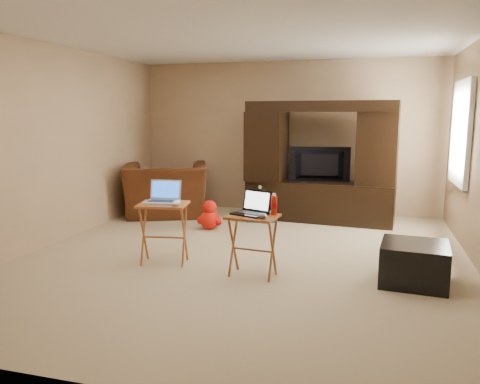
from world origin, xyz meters
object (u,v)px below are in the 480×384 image
(laptop_left, at_px, (161,192))
(water_bottle, at_px, (274,205))
(tray_table_right, at_px, (253,246))
(mouse_right, at_px, (263,216))
(child_rocker, at_px, (261,202))
(plush_toy, at_px, (210,215))
(push_toy, at_px, (360,208))
(ottoman, at_px, (414,263))
(television, at_px, (320,165))
(tray_table_left, at_px, (164,233))
(recliner, at_px, (166,190))
(mouse_left, at_px, (177,203))
(entertainment_center, at_px, (320,162))
(laptop_right, at_px, (249,203))

(laptop_left, height_order, water_bottle, laptop_left)
(tray_table_right, xyz_separation_m, mouse_right, (0.13, -0.12, 0.34))
(child_rocker, distance_m, plush_toy, 0.96)
(child_rocker, height_order, push_toy, child_rocker)
(ottoman, relative_size, tray_table_right, 0.98)
(laptop_left, bearing_deg, television, 54.17)
(tray_table_left, bearing_deg, recliner, 104.19)
(television, relative_size, mouse_right, 7.22)
(ottoman, relative_size, mouse_left, 4.53)
(push_toy, bearing_deg, television, 175.98)
(mouse_left, relative_size, mouse_right, 1.07)
(entertainment_center, xyz_separation_m, laptop_right, (-0.42, -2.69, -0.16))
(entertainment_center, distance_m, child_rocker, 1.10)
(recliner, xyz_separation_m, tray_table_right, (2.06, -2.43, -0.10))
(tray_table_left, distance_m, mouse_right, 1.25)
(television, height_order, plush_toy, television)
(television, bearing_deg, push_toy, -179.04)
(plush_toy, xyz_separation_m, tray_table_right, (1.07, -1.74, 0.10))
(entertainment_center, xyz_separation_m, tray_table_left, (-1.42, -2.57, -0.58))
(entertainment_center, bearing_deg, plush_toy, -141.01)
(child_rocker, relative_size, laptop_left, 1.65)
(push_toy, xyz_separation_m, water_bottle, (-0.80, -2.69, 0.51))
(laptop_left, distance_m, water_bottle, 1.28)
(recliner, height_order, laptop_right, laptop_right)
(entertainment_center, distance_m, television, 0.06)
(tray_table_right, bearing_deg, mouse_left, -178.07)
(tray_table_left, distance_m, laptop_left, 0.46)
(television, bearing_deg, laptop_right, 73.12)
(tray_table_left, distance_m, mouse_left, 0.42)
(laptop_right, bearing_deg, ottoman, 28.48)
(water_bottle, bearing_deg, ottoman, 5.79)
(entertainment_center, height_order, laptop_right, entertainment_center)
(water_bottle, bearing_deg, mouse_right, -109.29)
(child_rocker, height_order, laptop_right, laptop_right)
(mouse_right, bearing_deg, ottoman, 13.24)
(laptop_left, bearing_deg, push_toy, 45.66)
(child_rocker, xyz_separation_m, laptop_left, (-0.57, -2.34, 0.50))
(television, distance_m, laptop_right, 2.68)
(laptop_left, bearing_deg, plush_toy, 84.11)
(tray_table_right, xyz_separation_m, laptop_left, (-1.07, 0.17, 0.48))
(laptop_left, relative_size, mouse_left, 2.58)
(child_rocker, xyz_separation_m, mouse_left, (-0.35, -2.44, 0.41))
(mouse_left, bearing_deg, recliner, 117.02)
(ottoman, height_order, tray_table_left, tray_table_left)
(plush_toy, relative_size, tray_table_right, 0.68)
(ottoman, bearing_deg, television, 115.96)
(television, bearing_deg, water_bottle, 78.15)
(plush_toy, bearing_deg, laptop_right, -59.05)
(television, relative_size, child_rocker, 1.59)
(television, distance_m, mouse_left, 2.88)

